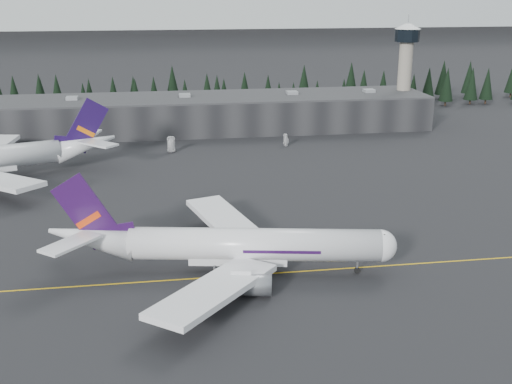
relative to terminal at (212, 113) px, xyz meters
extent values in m
plane|color=black|center=(0.00, -125.00, -6.30)|extent=(1400.00, 1400.00, 0.00)
cube|color=gold|center=(0.00, -127.00, -6.29)|extent=(400.00, 0.40, 0.02)
cube|color=black|center=(0.00, 0.00, -0.30)|extent=(160.00, 30.00, 12.00)
cube|color=#333335|center=(0.00, 0.00, 6.00)|extent=(160.00, 30.00, 0.60)
cylinder|color=gray|center=(75.00, 3.00, 9.70)|extent=(5.20, 5.20, 32.00)
cylinder|color=black|center=(75.00, 3.00, 26.95)|extent=(9.20, 9.20, 4.50)
cone|color=silver|center=(75.00, 3.00, 30.40)|extent=(10.00, 10.00, 2.00)
cube|color=black|center=(0.00, 37.00, 1.20)|extent=(360.00, 20.00, 15.00)
cylinder|color=white|center=(-3.52, -125.76, -0.73)|extent=(46.88, 14.48, 6.07)
sphere|color=white|center=(19.37, -130.02, -0.73)|extent=(6.07, 6.07, 6.07)
cone|color=white|center=(-33.37, -120.21, 0.18)|extent=(17.82, 9.08, 8.79)
cube|color=white|center=(-6.62, -109.23, -2.35)|extent=(16.23, 29.48, 2.59)
cylinder|color=gray|center=(-1.67, -115.81, -4.07)|extent=(7.17, 4.98, 3.85)
cube|color=white|center=(-12.36, -140.07, -2.35)|extent=(24.00, 27.23, 2.59)
cylinder|color=gray|center=(-5.37, -135.71, -4.07)|extent=(7.17, 4.98, 3.85)
cube|color=#290D3F|center=(-33.87, -120.12, 5.34)|extent=(12.70, 2.84, 15.07)
cube|color=#E53C0D|center=(-33.67, -120.16, 3.82)|extent=(4.96, 1.46, 3.71)
cube|color=white|center=(-34.25, -113.87, 1.59)|extent=(8.00, 12.01, 0.51)
cube|color=white|center=(-36.47, -125.81, 1.59)|extent=(10.70, 11.42, 0.51)
cylinder|color=black|center=(15.39, -129.28, -4.78)|extent=(0.51, 0.51, 3.04)
cylinder|color=black|center=(-9.65, -119.99, -4.78)|extent=(0.51, 0.51, 3.04)
cylinder|color=black|center=(-11.32, -128.94, -4.78)|extent=(0.51, 0.51, 3.04)
cone|color=silver|center=(-41.39, -46.60, 0.71)|extent=(19.51, 11.63, 9.51)
cube|color=#1F0E42|center=(-40.87, -46.44, 6.29)|extent=(13.43, 4.55, 16.31)
cube|color=orange|center=(-41.08, -46.50, 4.65)|extent=(5.29, 2.14, 4.02)
cube|color=silver|center=(-37.39, -52.25, 2.24)|extent=(12.16, 11.83, 0.55)
cube|color=silver|center=(-41.20, -39.68, 2.24)|extent=(7.53, 12.85, 0.55)
imported|color=silver|center=(-16.25, -31.95, -5.55)|extent=(2.86, 5.58, 1.51)
imported|color=silver|center=(22.06, -29.29, -5.57)|extent=(4.61, 2.99, 1.46)
camera|label=1|loc=(-20.23, -234.69, 45.05)|focal=45.00mm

